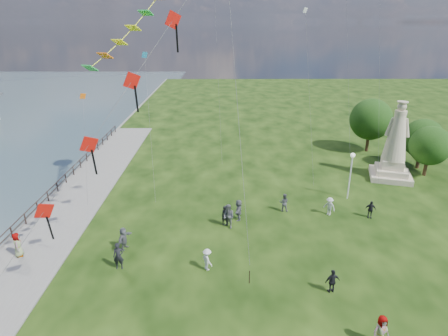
{
  "coord_description": "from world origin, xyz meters",
  "views": [
    {
      "loc": [
        -1.11,
        -15.43,
        14.64
      ],
      "look_at": [
        -1.0,
        8.0,
        5.5
      ],
      "focal_mm": 30.0,
      "sensor_mm": 36.0,
      "label": 1
    }
  ],
  "objects_px": {
    "person_5": "(124,238)",
    "person_7": "(284,202)",
    "lamppost": "(351,166)",
    "person_3": "(332,281)",
    "person_1": "(229,216)",
    "statue": "(394,150)",
    "person_4": "(381,331)",
    "person_11": "(239,210)",
    "person_8": "(329,206)",
    "person_10": "(18,246)",
    "person_2": "(207,259)",
    "person_6": "(225,216)",
    "person_9": "(370,209)",
    "person_0": "(118,256)"
  },
  "relations": [
    {
      "from": "person_5",
      "to": "person_7",
      "type": "height_order",
      "value": "person_5"
    },
    {
      "from": "lamppost",
      "to": "person_3",
      "type": "relative_size",
      "value": 2.83
    },
    {
      "from": "person_1",
      "to": "lamppost",
      "type": "bearing_deg",
      "value": 69.07
    },
    {
      "from": "statue",
      "to": "person_4",
      "type": "relative_size",
      "value": 4.51
    },
    {
      "from": "lamppost",
      "to": "person_11",
      "type": "height_order",
      "value": "lamppost"
    },
    {
      "from": "person_8",
      "to": "person_10",
      "type": "height_order",
      "value": "person_10"
    },
    {
      "from": "person_2",
      "to": "person_7",
      "type": "height_order",
      "value": "person_7"
    },
    {
      "from": "person_2",
      "to": "person_10",
      "type": "height_order",
      "value": "person_10"
    },
    {
      "from": "person_10",
      "to": "person_7",
      "type": "bearing_deg",
      "value": -88.29
    },
    {
      "from": "person_5",
      "to": "person_8",
      "type": "bearing_deg",
      "value": -53.86
    },
    {
      "from": "person_8",
      "to": "person_5",
      "type": "bearing_deg",
      "value": -119.69
    },
    {
      "from": "person_5",
      "to": "statue",
      "type": "bearing_deg",
      "value": -43.23
    },
    {
      "from": "person_7",
      "to": "person_8",
      "type": "distance_m",
      "value": 3.65
    },
    {
      "from": "lamppost",
      "to": "person_7",
      "type": "bearing_deg",
      "value": -158.79
    },
    {
      "from": "person_8",
      "to": "statue",
      "type": "bearing_deg",
      "value": 86.22
    },
    {
      "from": "lamppost",
      "to": "person_6",
      "type": "distance_m",
      "value": 12.07
    },
    {
      "from": "person_4",
      "to": "person_8",
      "type": "height_order",
      "value": "person_4"
    },
    {
      "from": "lamppost",
      "to": "person_9",
      "type": "relative_size",
      "value": 2.95
    },
    {
      "from": "person_4",
      "to": "person_6",
      "type": "height_order",
      "value": "person_4"
    },
    {
      "from": "person_2",
      "to": "person_6",
      "type": "xyz_separation_m",
      "value": [
        1.17,
        5.64,
        0.05
      ]
    },
    {
      "from": "person_1",
      "to": "person_2",
      "type": "bearing_deg",
      "value": -61.58
    },
    {
      "from": "lamppost",
      "to": "person_1",
      "type": "distance_m",
      "value": 11.98
    },
    {
      "from": "person_0",
      "to": "person_11",
      "type": "bearing_deg",
      "value": 33.48
    },
    {
      "from": "person_6",
      "to": "person_10",
      "type": "bearing_deg",
      "value": -177.27
    },
    {
      "from": "person_11",
      "to": "person_1",
      "type": "bearing_deg",
      "value": -28.2
    },
    {
      "from": "lamppost",
      "to": "person_4",
      "type": "xyz_separation_m",
      "value": [
        -3.55,
        -16.23,
        -2.23
      ]
    },
    {
      "from": "person_3",
      "to": "person_5",
      "type": "relative_size",
      "value": 0.93
    },
    {
      "from": "statue",
      "to": "person_9",
      "type": "relative_size",
      "value": 5.34
    },
    {
      "from": "lamppost",
      "to": "person_7",
      "type": "height_order",
      "value": "lamppost"
    },
    {
      "from": "person_11",
      "to": "person_2",
      "type": "bearing_deg",
      "value": -14.71
    },
    {
      "from": "person_7",
      "to": "person_8",
      "type": "relative_size",
      "value": 1.02
    },
    {
      "from": "statue",
      "to": "person_1",
      "type": "height_order",
      "value": "statue"
    },
    {
      "from": "person_1",
      "to": "person_10",
      "type": "bearing_deg",
      "value": -121.03
    },
    {
      "from": "person_7",
      "to": "person_10",
      "type": "distance_m",
      "value": 19.71
    },
    {
      "from": "person_7",
      "to": "person_9",
      "type": "xyz_separation_m",
      "value": [
        6.74,
        -1.15,
        -0.05
      ]
    },
    {
      "from": "person_0",
      "to": "person_3",
      "type": "relative_size",
      "value": 1.19
    },
    {
      "from": "statue",
      "to": "person_11",
      "type": "height_order",
      "value": "statue"
    },
    {
      "from": "person_3",
      "to": "person_11",
      "type": "bearing_deg",
      "value": -72.46
    },
    {
      "from": "lamppost",
      "to": "statue",
      "type": "bearing_deg",
      "value": 39.27
    },
    {
      "from": "person_9",
      "to": "person_10",
      "type": "relative_size",
      "value": 0.85
    },
    {
      "from": "statue",
      "to": "person_6",
      "type": "bearing_deg",
      "value": -134.1
    },
    {
      "from": "person_2",
      "to": "person_5",
      "type": "height_order",
      "value": "person_5"
    },
    {
      "from": "person_2",
      "to": "person_9",
      "type": "bearing_deg",
      "value": -97.14
    },
    {
      "from": "person_0",
      "to": "person_3",
      "type": "height_order",
      "value": "person_0"
    },
    {
      "from": "person_1",
      "to": "person_8",
      "type": "bearing_deg",
      "value": 57.55
    },
    {
      "from": "person_6",
      "to": "person_2",
      "type": "bearing_deg",
      "value": -116.13
    },
    {
      "from": "person_8",
      "to": "person_9",
      "type": "relative_size",
      "value": 1.06
    },
    {
      "from": "person_4",
      "to": "person_11",
      "type": "relative_size",
      "value": 1.0
    },
    {
      "from": "person_7",
      "to": "person_1",
      "type": "bearing_deg",
      "value": 41.25
    },
    {
      "from": "person_3",
      "to": "person_4",
      "type": "xyz_separation_m",
      "value": [
        1.25,
        -3.83,
        0.1
      ]
    }
  ]
}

